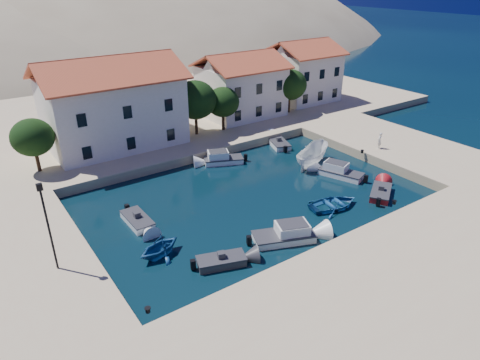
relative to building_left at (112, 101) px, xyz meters
name	(u,v)px	position (x,y,z in m)	size (l,w,h in m)	color
ground	(333,250)	(6.00, -28.00, -5.94)	(400.00, 400.00, 0.00)	black
quay_south	(403,289)	(6.00, -34.00, -5.44)	(52.00, 12.00, 1.00)	#C7AC88
quay_east	(395,146)	(26.50, -18.00, -5.44)	(11.00, 20.00, 1.00)	#C7AC88
quay_west	(29,267)	(-13.00, -18.00, -5.44)	(8.00, 20.00, 1.00)	#C7AC88
quay_north	(147,114)	(8.00, 10.00, -5.44)	(80.00, 36.00, 1.00)	#C7AC88
hills	(101,111)	(26.64, 95.62, -29.34)	(254.00, 176.00, 99.00)	gray
building_left	(112,101)	(0.00, 0.00, 0.00)	(14.70, 9.45, 9.70)	silver
building_mid	(241,84)	(18.00, 1.00, -0.71)	(10.50, 8.40, 8.30)	silver
building_right	(303,70)	(30.00, 2.00, -0.46)	(9.45, 8.40, 8.80)	silver
trees	(207,101)	(10.51, -2.54, -1.10)	(37.30, 5.30, 6.45)	#382314
lamppost	(47,219)	(-11.50, -20.00, -1.18)	(0.35, 0.25, 6.22)	black
bollards	(324,205)	(8.80, -24.13, -4.79)	(29.36, 9.56, 0.30)	black
motorboat_grey_sw	(221,261)	(-1.74, -24.75, -5.64)	(3.73, 2.53, 1.25)	#35353A
cabin_cruiser_south	(284,235)	(3.84, -24.93, -5.46)	(5.12, 3.59, 1.60)	white
rowboat_south	(333,207)	(10.78, -23.46, -5.94)	(3.30, 4.61, 0.96)	#194E8B
motorboat_red_se	(381,193)	(15.90, -24.44, -5.64)	(3.99, 3.38, 1.25)	maroon
cabin_cruiser_east	(341,172)	(16.00, -19.44, -5.46)	(3.19, 4.70, 1.60)	white
boat_east	(311,165)	(15.59, -15.55, -5.94)	(2.19, 5.82, 2.25)	white
motorboat_white_ne	(279,143)	(16.28, -9.24, -5.64)	(3.02, 4.26, 1.25)	white
rowboat_west	(160,255)	(-4.81, -21.23, -5.94)	(2.92, 3.38, 1.78)	#194E8B
motorboat_white_west	(137,220)	(-4.41, -16.17, -5.64)	(1.65, 3.66, 1.25)	white
cabin_cruiser_north	(223,159)	(8.13, -9.77, -5.46)	(4.52, 3.26, 1.60)	white
pedestrian	(379,141)	(23.24, -18.13, -4.02)	(0.66, 0.44, 1.82)	silver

